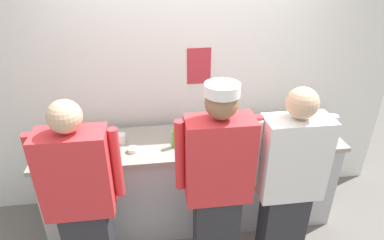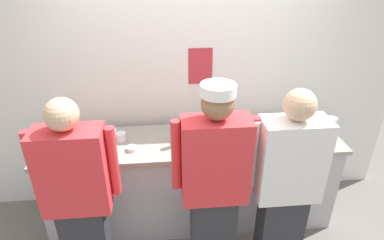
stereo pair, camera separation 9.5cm
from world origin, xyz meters
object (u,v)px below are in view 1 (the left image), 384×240
chef_center (218,185)px  ramekin_green_sauce (133,149)px  squeeze_bottle_secondary (175,138)px  ramekin_red_sauce (317,136)px  plate_stack_front (104,136)px  deli_cup (121,138)px  mixing_bowl_steel (195,133)px  chef_near_left (82,201)px  plate_stack_rear (282,135)px  sheet_tray (249,135)px  chef_far_right (288,185)px  squeeze_bottle_primary (301,124)px  squeeze_bottle_spare (63,142)px

chef_center → ramekin_green_sauce: size_ratio=18.54×
squeeze_bottle_secondary → ramekin_red_sauce: (1.30, -0.03, -0.07)m
plate_stack_front → deli_cup: 0.18m
chef_center → mixing_bowl_steel: size_ratio=5.43×
chef_center → chef_near_left: bearing=179.8°
plate_stack_rear → deli_cup: size_ratio=2.33×
plate_stack_rear → sheet_tray: bearing=166.0°
chef_far_right → sheet_tray: size_ratio=3.11×
squeeze_bottle_primary → ramekin_green_sauce: (-1.56, -0.13, -0.07)m
chef_near_left → sheet_tray: chef_near_left is taller
squeeze_bottle_spare → ramekin_red_sauce: 2.25m
chef_near_left → sheet_tray: size_ratio=3.09×
chef_center → chef_far_right: bearing=-2.6°
plate_stack_front → sheet_tray: size_ratio=0.42×
chef_near_left → ramekin_green_sauce: bearing=57.0°
squeeze_bottle_secondary → ramekin_red_sauce: 1.30m
mixing_bowl_steel → ramekin_green_sauce: bearing=-166.0°
mixing_bowl_steel → sheet_tray: (0.50, -0.01, -0.05)m
plate_stack_rear → ramekin_red_sauce: 0.32m
plate_stack_front → squeeze_bottle_spare: bearing=-151.7°
mixing_bowl_steel → ramekin_green_sauce: 0.58m
chef_far_right → deli_cup: (-1.28, 0.73, 0.08)m
plate_stack_front → sheet_tray: (1.33, -0.12, -0.02)m
plate_stack_front → sheet_tray: 1.33m
mixing_bowl_steel → ramekin_green_sauce: mixing_bowl_steel is taller
chef_near_left → squeeze_bottle_secondary: 0.91m
chef_near_left → chef_far_right: chef_far_right is taller
sheet_tray → ramekin_red_sauce: (0.61, -0.13, 0.01)m
plate_stack_front → chef_center: bearing=-41.1°
squeeze_bottle_secondary → sheet_tray: bearing=8.4°
plate_stack_front → squeeze_bottle_secondary: size_ratio=1.12×
plate_stack_front → ramekin_green_sauce: size_ratio=2.41×
chef_center → chef_far_right: 0.54m
chef_center → sheet_tray: bearing=57.2°
ramekin_green_sauce → ramekin_red_sauce: size_ratio=1.02×
deli_cup → ramekin_green_sauce: bearing=-57.0°
chef_near_left → chef_center: 0.98m
chef_far_right → plate_stack_rear: size_ratio=7.94×
sheet_tray → deli_cup: size_ratio=5.93×
chef_near_left → ramekin_red_sauce: size_ratio=18.32×
ramekin_green_sauce → mixing_bowl_steel: bearing=14.0°
plate_stack_front → deli_cup: size_ratio=2.47×
mixing_bowl_steel → ramekin_red_sauce: size_ratio=3.49×
chef_center → ramekin_red_sauce: size_ratio=18.96×
chef_far_right → squeeze_bottle_secondary: 1.00m
plate_stack_front → chef_near_left: bearing=-95.7°
ramekin_green_sauce → ramekin_red_sauce: ramekin_red_sauce is taller
chef_center → ramekin_red_sauce: chef_center is taller
chef_center → squeeze_bottle_primary: bearing=35.8°
plate_stack_front → deli_cup: bearing=-27.2°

